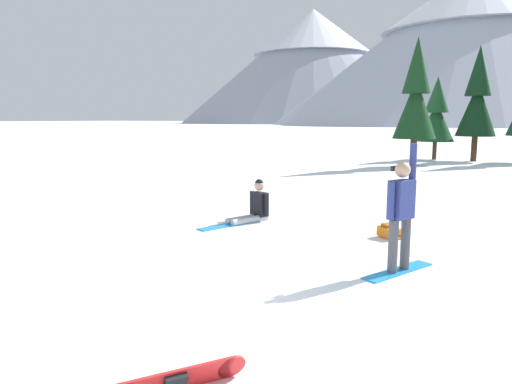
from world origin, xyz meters
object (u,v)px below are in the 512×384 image
object	(u,v)px
snowboarder_midground	(401,213)
pine_tree_twin	(416,97)
pine_tree_young	(477,99)
pine_tree_tall	(436,115)
snowboarder_background	(254,207)
backpack_orange	(390,232)

from	to	relation	value
snowboarder_midground	pine_tree_twin	xyz separation A→B (m)	(-2.99, 17.60, 2.51)
snowboarder_midground	pine_tree_young	distance (m)	22.61
pine_tree_tall	pine_tree_young	world-z (taller)	pine_tree_young
pine_tree_young	pine_tree_tall	bearing A→B (deg)	175.89
snowboarder_midground	pine_tree_tall	bearing A→B (deg)	96.76
pine_tree_twin	pine_tree_tall	world-z (taller)	pine_tree_twin
pine_tree_twin	pine_tree_young	world-z (taller)	pine_tree_young
pine_tree_young	snowboarder_background	bearing A→B (deg)	-99.23
pine_tree_twin	pine_tree_tall	size ratio (longest dim) A/B	1.32
snowboarder_midground	pine_tree_twin	world-z (taller)	pine_tree_twin
backpack_orange	pine_tree_young	distance (m)	20.57
backpack_orange	pine_tree_young	bearing A→B (deg)	89.79
snowboarder_background	pine_tree_tall	distance (m)	20.48
backpack_orange	pine_tree_twin	size ratio (longest dim) A/B	0.09
snowboarder_background	backpack_orange	bearing A→B (deg)	-2.30
snowboarder_midground	pine_tree_tall	distance (m)	22.84
snowboarder_background	pine_tree_twin	distance (m)	15.63
snowboarder_background	pine_tree_young	bearing A→B (deg)	80.77
snowboarder_background	pine_tree_twin	size ratio (longest dim) A/B	0.29
snowboarder_background	pine_tree_twin	xyz separation A→B (m)	(0.83, 15.30, 3.12)
snowboarder_midground	pine_tree_tall	world-z (taller)	pine_tree_tall
snowboarder_midground	snowboarder_background	bearing A→B (deg)	148.98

